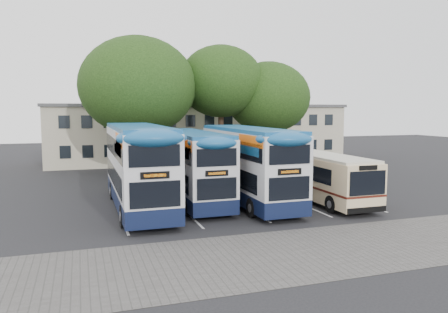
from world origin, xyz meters
name	(u,v)px	position (x,y,z in m)	size (l,w,h in m)	color
ground	(331,215)	(0.00, 0.00, 0.00)	(120.00, 120.00, 0.00)	black
paving_strip	(355,246)	(-2.00, -5.00, 0.01)	(40.00, 6.00, 0.01)	#595654
bay_lines	(234,201)	(-3.75, 5.00, 0.01)	(14.12, 11.00, 0.01)	silver
depot_building	(199,132)	(0.00, 26.99, 3.15)	(32.40, 8.40, 6.20)	beige
lamp_post	(276,115)	(6.00, 19.97, 5.08)	(0.25, 1.05, 9.06)	gray
tree_left	(138,86)	(-8.00, 16.66, 7.55)	(9.57, 9.57, 11.62)	black
tree_mid	(221,82)	(-0.65, 17.19, 8.10)	(7.48, 7.48, 11.30)	black
tree_right	(268,98)	(3.95, 17.28, 6.73)	(7.73, 7.73, 10.03)	black
bus_dd_left	(138,163)	(-9.60, 4.75, 2.61)	(2.76, 11.38, 4.74)	#0E1635
bus_dd_mid	(191,163)	(-6.29, 5.64, 2.37)	(2.51, 10.34, 4.31)	#0E1635
bus_dd_right	(248,162)	(-3.08, 4.40, 2.51)	(2.65, 10.92, 4.55)	#0E1635
bus_single	(318,174)	(1.35, 3.77, 1.66)	(2.50, 9.82, 2.93)	beige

